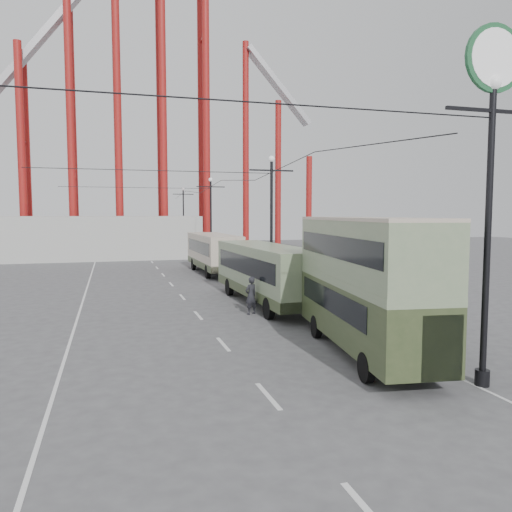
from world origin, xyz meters
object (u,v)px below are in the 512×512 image
object	(u,v)px
double_decker_bus	(365,278)
single_decker_cream	(213,251)
single_decker_green	(266,271)
lamp_post_near	(492,126)
pedestrian	(251,296)

from	to	relation	value
double_decker_bus	single_decker_cream	world-z (taller)	double_decker_bus
single_decker_green	single_decker_cream	size ratio (longest dim) A/B	1.10
double_decker_bus	lamp_post_near	bearing A→B (deg)	-58.96
double_decker_bus	single_decker_green	size ratio (longest dim) A/B	0.80
lamp_post_near	single_decker_cream	bearing A→B (deg)	93.88
lamp_post_near	single_decker_cream	distance (m)	31.79
lamp_post_near	double_decker_bus	size ratio (longest dim) A/B	1.10
single_decker_cream	double_decker_bus	bearing A→B (deg)	-90.09
single_decker_cream	pedestrian	bearing A→B (deg)	-96.12
single_decker_green	single_decker_cream	xyz separation A→B (m)	(0.10, 15.98, 0.01)
double_decker_bus	pedestrian	distance (m)	8.84
double_decker_bus	pedestrian	size ratio (longest dim) A/B	4.94
lamp_post_near	double_decker_bus	xyz separation A→B (m)	(-1.81, 4.16, -4.98)
double_decker_bus	pedestrian	bearing A→B (deg)	111.26
double_decker_bus	single_decker_green	xyz separation A→B (m)	(-0.40, 11.03, -0.94)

